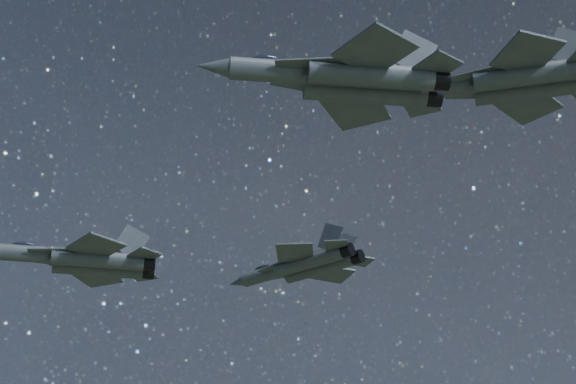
# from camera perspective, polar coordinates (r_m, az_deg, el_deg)

# --- Properties ---
(jet_lead) EXTENTS (15.95, 10.60, 4.06)m
(jet_lead) POSITION_cam_1_polar(r_m,az_deg,el_deg) (83.58, -12.04, -3.96)
(jet_lead) COLOR #363E43
(jet_left) EXTENTS (15.81, 10.35, 4.08)m
(jet_left) POSITION_cam_1_polar(r_m,az_deg,el_deg) (94.53, 0.95, -4.36)
(jet_left) COLOR #363E43
(jet_right) EXTENTS (16.03, 10.79, 4.04)m
(jet_right) POSITION_cam_1_polar(r_m,az_deg,el_deg) (58.87, 3.55, 6.70)
(jet_right) COLOR #363E43
(jet_slot) EXTENTS (16.31, 11.58, 4.15)m
(jet_slot) POSITION_cam_1_polar(r_m,az_deg,el_deg) (69.66, 13.10, 6.41)
(jet_slot) COLOR #363E43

